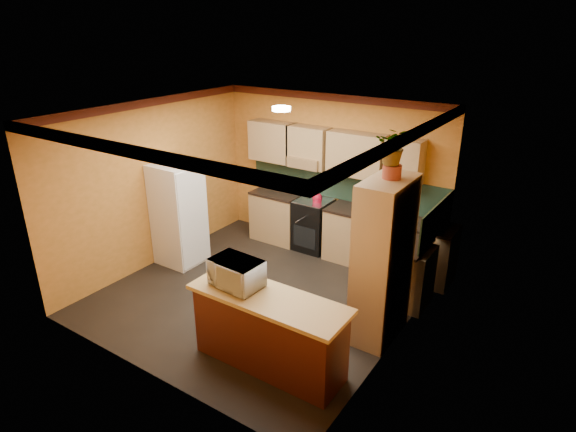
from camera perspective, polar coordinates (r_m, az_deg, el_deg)
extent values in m
plane|color=black|center=(7.28, -3.38, -9.24)|extent=(4.20, 4.20, 0.00)
cube|color=white|center=(6.32, -3.94, 12.18)|extent=(4.20, 4.20, 0.04)
cube|color=orange|center=(8.36, 5.08, 5.08)|extent=(4.20, 0.04, 2.70)
cube|color=orange|center=(5.32, -17.44, -6.20)|extent=(4.20, 0.04, 2.70)
cube|color=orange|center=(8.06, -15.68, 3.69)|extent=(0.04, 4.20, 2.70)
cube|color=orange|center=(5.76, 13.34, -3.52)|extent=(0.04, 4.20, 2.70)
cube|color=#1E3829|center=(8.29, 6.52, 3.67)|extent=(3.70, 0.02, 0.53)
cube|color=#1E3829|center=(7.06, 17.23, -0.54)|extent=(0.02, 1.40, 0.53)
cube|color=tan|center=(8.04, 5.23, 7.73)|extent=(3.10, 0.34, 0.70)
cylinder|color=white|center=(6.80, -0.79, 12.60)|extent=(0.26, 0.26, 0.06)
cube|color=tan|center=(8.22, 6.75, -2.06)|extent=(3.65, 0.60, 0.88)
cube|color=black|center=(8.04, 6.89, 0.93)|extent=(3.65, 0.62, 0.04)
cube|color=black|center=(8.49, 3.00, -1.03)|extent=(0.58, 0.58, 0.91)
cube|color=silver|center=(7.74, 12.01, 0.01)|extent=(0.48, 0.40, 0.03)
cube|color=tan|center=(7.09, 13.33, -6.68)|extent=(0.60, 0.80, 0.88)
cube|color=black|center=(6.89, 13.66, -3.32)|extent=(0.62, 0.80, 0.04)
cube|color=white|center=(8.08, -12.84, 0.22)|extent=(0.68, 0.66, 1.70)
cube|color=tan|center=(6.04, 11.17, -5.25)|extent=(0.48, 0.90, 2.10)
cylinder|color=#983A24|center=(5.66, 12.21, 5.16)|extent=(0.22, 0.22, 0.16)
imported|color=tan|center=(5.59, 12.45, 8.09)|extent=(0.44, 0.40, 0.44)
cube|color=#541E13|center=(5.71, -2.28, -13.73)|extent=(1.80, 0.55, 0.88)
cube|color=#DBB56B|center=(5.45, -2.36, -9.76)|extent=(1.90, 0.65, 0.05)
imported|color=white|center=(5.60, -6.18, -6.72)|extent=(0.61, 0.43, 0.33)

